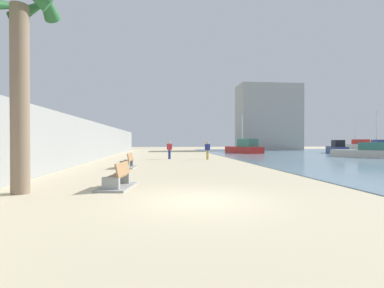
{
  "coord_description": "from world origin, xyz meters",
  "views": [
    {
      "loc": [
        -1.06,
        -8.39,
        1.77
      ],
      "look_at": [
        1.47,
        14.97,
        1.53
      ],
      "focal_mm": 26.46,
      "sensor_mm": 36.0,
      "label": 1
    }
  ],
  "objects_px": {
    "bench_far": "(127,164)",
    "boat_distant": "(357,146)",
    "person_walking": "(207,149)",
    "palm_tree": "(19,41)",
    "bench_near": "(118,182)",
    "boat_far_left": "(337,148)",
    "boat_nearest": "(378,147)",
    "boat_mid_bay": "(245,148)",
    "person_standing": "(169,148)",
    "boat_far_right": "(367,152)"
  },
  "relations": [
    {
      "from": "bench_far",
      "to": "boat_distant",
      "type": "xyz_separation_m",
      "value": [
        40.05,
        31.95,
        0.6
      ]
    },
    {
      "from": "bench_near",
      "to": "boat_far_left",
      "type": "relative_size",
      "value": 0.32
    },
    {
      "from": "bench_near",
      "to": "boat_nearest",
      "type": "bearing_deg",
      "value": 41.34
    },
    {
      "from": "person_walking",
      "to": "boat_far_right",
      "type": "bearing_deg",
      "value": 2.89
    },
    {
      "from": "bench_near",
      "to": "person_standing",
      "type": "relative_size",
      "value": 1.25
    },
    {
      "from": "person_standing",
      "to": "boat_distant",
      "type": "xyz_separation_m",
      "value": [
        37.0,
        23.18,
        -0.21
      ]
    },
    {
      "from": "bench_near",
      "to": "palm_tree",
      "type": "bearing_deg",
      "value": -165.33
    },
    {
      "from": "person_standing",
      "to": "boat_far_right",
      "type": "distance_m",
      "value": 20.97
    },
    {
      "from": "person_walking",
      "to": "boat_far_right",
      "type": "xyz_separation_m",
      "value": [
        17.33,
        0.88,
        -0.4
      ]
    },
    {
      "from": "palm_tree",
      "to": "bench_near",
      "type": "xyz_separation_m",
      "value": [
        3.09,
        0.81,
        -4.91
      ]
    },
    {
      "from": "bench_far",
      "to": "boat_far_left",
      "type": "xyz_separation_m",
      "value": [
        27.59,
        19.41,
        0.5
      ]
    },
    {
      "from": "person_walking",
      "to": "person_standing",
      "type": "xyz_separation_m",
      "value": [
        -3.63,
        0.94,
        0.02
      ]
    },
    {
      "from": "bench_far",
      "to": "boat_far_right",
      "type": "relative_size",
      "value": 0.34
    },
    {
      "from": "palm_tree",
      "to": "boat_mid_bay",
      "type": "height_order",
      "value": "palm_tree"
    },
    {
      "from": "person_walking",
      "to": "boat_mid_bay",
      "type": "xyz_separation_m",
      "value": [
        7.67,
        13.26,
        -0.24
      ]
    },
    {
      "from": "palm_tree",
      "to": "person_standing",
      "type": "relative_size",
      "value": 4.22
    },
    {
      "from": "bench_near",
      "to": "bench_far",
      "type": "relative_size",
      "value": 1.03
    },
    {
      "from": "person_walking",
      "to": "boat_distant",
      "type": "bearing_deg",
      "value": 35.86
    },
    {
      "from": "palm_tree",
      "to": "person_standing",
      "type": "distance_m",
      "value": 19.07
    },
    {
      "from": "palm_tree",
      "to": "boat_far_right",
      "type": "relative_size",
      "value": 1.17
    },
    {
      "from": "person_walking",
      "to": "boat_distant",
      "type": "height_order",
      "value": "boat_distant"
    },
    {
      "from": "bench_near",
      "to": "person_standing",
      "type": "distance_m",
      "value": 17.17
    },
    {
      "from": "bench_far",
      "to": "person_standing",
      "type": "bearing_deg",
      "value": 70.84
    },
    {
      "from": "person_walking",
      "to": "boat_far_left",
      "type": "xyz_separation_m",
      "value": [
        20.91,
        11.58,
        -0.29
      ]
    },
    {
      "from": "boat_far_right",
      "to": "boat_distant",
      "type": "xyz_separation_m",
      "value": [
        16.03,
        23.24,
        0.21
      ]
    },
    {
      "from": "person_walking",
      "to": "boat_mid_bay",
      "type": "relative_size",
      "value": 0.25
    },
    {
      "from": "person_walking",
      "to": "palm_tree",
      "type": "bearing_deg",
      "value": -118.55
    },
    {
      "from": "person_walking",
      "to": "boat_far_right",
      "type": "relative_size",
      "value": 0.27
    },
    {
      "from": "boat_far_right",
      "to": "boat_mid_bay",
      "type": "relative_size",
      "value": 0.9
    },
    {
      "from": "bench_far",
      "to": "boat_mid_bay",
      "type": "height_order",
      "value": "boat_mid_bay"
    },
    {
      "from": "boat_far_right",
      "to": "boat_distant",
      "type": "bearing_deg",
      "value": 55.39
    },
    {
      "from": "boat_far_left",
      "to": "palm_tree",
      "type": "bearing_deg",
      "value": -136.61
    },
    {
      "from": "bench_near",
      "to": "bench_far",
      "type": "distance_m",
      "value": 8.23
    },
    {
      "from": "bench_far",
      "to": "bench_near",
      "type": "bearing_deg",
      "value": -85.75
    },
    {
      "from": "boat_far_right",
      "to": "palm_tree",
      "type": "bearing_deg",
      "value": -146.22
    },
    {
      "from": "palm_tree",
      "to": "bench_near",
      "type": "relative_size",
      "value": 3.37
    },
    {
      "from": "boat_distant",
      "to": "person_standing",
      "type": "bearing_deg",
      "value": -147.94
    },
    {
      "from": "boat_nearest",
      "to": "boat_far_right",
      "type": "bearing_deg",
      "value": -131.78
    },
    {
      "from": "boat_far_right",
      "to": "boat_distant",
      "type": "distance_m",
      "value": 28.23
    },
    {
      "from": "palm_tree",
      "to": "boat_far_left",
      "type": "xyz_separation_m",
      "value": [
        30.07,
        28.43,
        -4.41
      ]
    },
    {
      "from": "boat_far_left",
      "to": "person_walking",
      "type": "bearing_deg",
      "value": -151.02
    },
    {
      "from": "boat_nearest",
      "to": "person_walking",
      "type": "bearing_deg",
      "value": -151.07
    },
    {
      "from": "bench_near",
      "to": "bench_far",
      "type": "bearing_deg",
      "value": 94.25
    },
    {
      "from": "person_walking",
      "to": "boat_nearest",
      "type": "bearing_deg",
      "value": 28.93
    },
    {
      "from": "bench_near",
      "to": "person_walking",
      "type": "relative_size",
      "value": 1.27
    },
    {
      "from": "bench_far",
      "to": "boat_far_left",
      "type": "relative_size",
      "value": 0.31
    },
    {
      "from": "bench_near",
      "to": "bench_far",
      "type": "height_order",
      "value": "same"
    },
    {
      "from": "palm_tree",
      "to": "person_walking",
      "type": "xyz_separation_m",
      "value": [
        9.17,
        16.85,
        -4.11
      ]
    },
    {
      "from": "bench_far",
      "to": "boat_distant",
      "type": "bearing_deg",
      "value": 38.58
    },
    {
      "from": "boat_distant",
      "to": "boat_far_left",
      "type": "distance_m",
      "value": 17.67
    }
  ]
}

